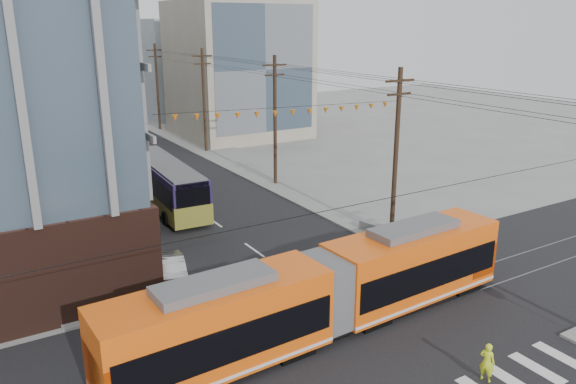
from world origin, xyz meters
The scene contains 11 objects.
ground centered at (0.00, 0.00, 0.00)m, with size 160.00×160.00×0.00m, color slate.
bg_bldg_ne_near centered at (16.00, 48.00, 8.00)m, with size 14.00×14.00×16.00m, color gray.
bg_bldg_ne_far centered at (18.00, 68.00, 7.00)m, with size 16.00×16.00×14.00m, color #8C99A5.
utility_pole_far centered at (8.50, 56.00, 5.50)m, with size 0.30×0.30×11.00m, color black.
streetcar centered at (-1.79, 3.87, 1.97)m, with size 20.47×2.88×3.94m, color #F1580E, non-canonical shape.
city_bus centered at (-1.61, 25.25, 1.79)m, with size 2.74×12.67×3.59m, color #271C49, non-canonical shape.
parked_car_silver centered at (-5.88, 12.88, 0.72)m, with size 1.52×4.35×1.43m, color #B2B4B4.
parked_car_white centered at (-6.03, 19.01, 0.62)m, with size 1.73×4.27×1.24m, color beige.
parked_car_grey centered at (-5.57, 22.86, 0.68)m, with size 2.27×4.92×1.37m, color slate.
pedestrian centered at (1.56, -2.41, 0.82)m, with size 0.60×0.39×1.65m, color #D7F223.
jersey_barrier centered at (8.30, 11.62, 0.36)m, with size 0.81×3.61×0.72m, color slate.
Camera 1 is at (-15.03, -14.61, 13.57)m, focal length 35.00 mm.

